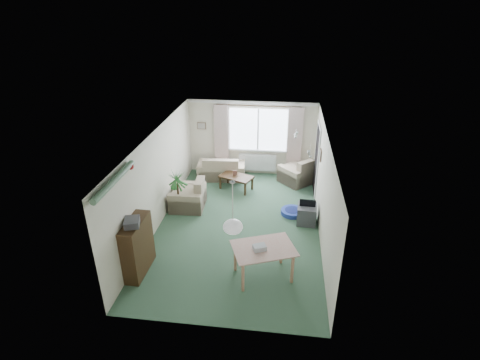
# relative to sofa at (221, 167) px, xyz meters

# --- Properties ---
(ground) EXTENTS (6.50, 6.50, 0.00)m
(ground) POSITION_rel_sofa_xyz_m (0.91, -2.75, -0.37)
(ground) COLOR #31523B
(window) EXTENTS (1.80, 0.03, 1.30)m
(window) POSITION_rel_sofa_xyz_m (1.11, 0.48, 1.13)
(window) COLOR white
(curtain_rod) EXTENTS (2.60, 0.03, 0.03)m
(curtain_rod) POSITION_rel_sofa_xyz_m (1.11, 0.40, 1.90)
(curtain_rod) COLOR black
(curtain_left) EXTENTS (0.45, 0.08, 2.00)m
(curtain_left) POSITION_rel_sofa_xyz_m (-0.04, 0.38, 0.90)
(curtain_left) COLOR beige
(curtain_right) EXTENTS (0.45, 0.08, 2.00)m
(curtain_right) POSITION_rel_sofa_xyz_m (2.26, 0.38, 0.90)
(curtain_right) COLOR beige
(radiator) EXTENTS (1.20, 0.10, 0.55)m
(radiator) POSITION_rel_sofa_xyz_m (1.11, 0.44, 0.03)
(radiator) COLOR white
(doorway) EXTENTS (0.03, 0.95, 2.00)m
(doorway) POSITION_rel_sofa_xyz_m (2.89, -0.55, 0.63)
(doorway) COLOR black
(pendant_lamp) EXTENTS (0.36, 0.36, 0.36)m
(pendant_lamp) POSITION_rel_sofa_xyz_m (1.11, -5.05, 1.11)
(pendant_lamp) COLOR white
(tinsel_garland) EXTENTS (1.60, 1.60, 0.12)m
(tinsel_garland) POSITION_rel_sofa_xyz_m (-1.01, -5.05, 1.91)
(tinsel_garland) COLOR #196626
(bauble_cluster_a) EXTENTS (0.20, 0.20, 0.20)m
(bauble_cluster_a) POSITION_rel_sofa_xyz_m (2.21, -1.85, 1.85)
(bauble_cluster_a) COLOR silver
(bauble_cluster_b) EXTENTS (0.20, 0.20, 0.20)m
(bauble_cluster_b) POSITION_rel_sofa_xyz_m (2.51, -3.05, 1.85)
(bauble_cluster_b) COLOR silver
(wall_picture_back) EXTENTS (0.28, 0.03, 0.22)m
(wall_picture_back) POSITION_rel_sofa_xyz_m (-0.69, 0.48, 1.18)
(wall_picture_back) COLOR brown
(wall_picture_right) EXTENTS (0.03, 0.24, 0.30)m
(wall_picture_right) POSITION_rel_sofa_xyz_m (2.89, -1.55, 1.18)
(wall_picture_right) COLOR brown
(sofa) EXTENTS (1.53, 0.90, 0.74)m
(sofa) POSITION_rel_sofa_xyz_m (0.00, 0.00, 0.00)
(sofa) COLOR #C8B297
(sofa) RESTS_ON ground
(armchair_corner) EXTENTS (1.25, 1.24, 0.81)m
(armchair_corner) POSITION_rel_sofa_xyz_m (2.38, -0.02, 0.04)
(armchair_corner) COLOR beige
(armchair_corner) RESTS_ON ground
(armchair_left) EXTENTS (0.92, 0.97, 0.84)m
(armchair_left) POSITION_rel_sofa_xyz_m (-0.59, -1.96, 0.05)
(armchair_left) COLOR #C5AD95
(armchair_left) RESTS_ON ground
(coffee_table) EXTENTS (1.09, 0.86, 0.43)m
(coffee_table) POSITION_rel_sofa_xyz_m (0.58, -0.74, -0.15)
(coffee_table) COLOR black
(coffee_table) RESTS_ON ground
(photo_frame) EXTENTS (0.12, 0.05, 0.16)m
(photo_frame) POSITION_rel_sofa_xyz_m (0.53, -0.69, 0.14)
(photo_frame) COLOR brown
(photo_frame) RESTS_ON coffee_table
(bookshelf) EXTENTS (0.35, 0.99, 1.20)m
(bookshelf) POSITION_rel_sofa_xyz_m (-0.93, -4.70, 0.23)
(bookshelf) COLOR black
(bookshelf) RESTS_ON ground
(hifi_box) EXTENTS (0.37, 0.42, 0.14)m
(hifi_box) POSITION_rel_sofa_xyz_m (-0.91, -4.83, 0.90)
(hifi_box) COLOR #3E3D43
(hifi_box) RESTS_ON bookshelf
(houseplant) EXTENTS (0.64, 0.64, 1.24)m
(houseplant) POSITION_rel_sofa_xyz_m (-0.74, -2.31, 0.25)
(houseplant) COLOR #23662E
(houseplant) RESTS_ON ground
(dining_table) EXTENTS (1.31, 1.10, 0.70)m
(dining_table) POSITION_rel_sofa_xyz_m (1.65, -4.56, -0.02)
(dining_table) COLOR #9F7256
(dining_table) RESTS_ON ground
(gift_box) EXTENTS (0.30, 0.26, 0.12)m
(gift_box) POSITION_rel_sofa_xyz_m (1.57, -4.64, 0.39)
(gift_box) COLOR #B2B4BE
(gift_box) RESTS_ON dining_table
(tv_cube) EXTENTS (0.51, 0.55, 0.48)m
(tv_cube) POSITION_rel_sofa_xyz_m (2.61, -2.35, -0.13)
(tv_cube) COLOR #323135
(tv_cube) RESTS_ON ground
(pet_bed) EXTENTS (0.76, 0.76, 0.12)m
(pet_bed) POSITION_rel_sofa_xyz_m (2.25, -1.98, -0.31)
(pet_bed) COLOR navy
(pet_bed) RESTS_ON ground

